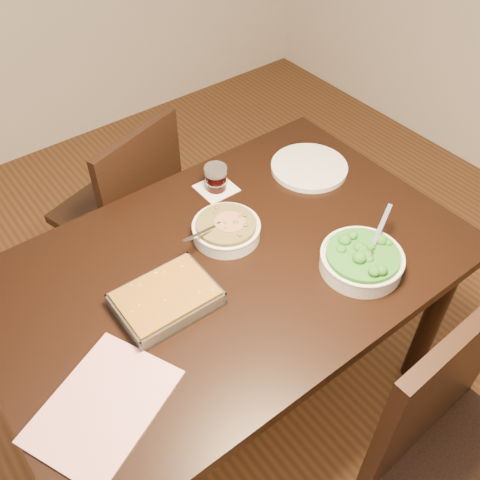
{
  "coord_description": "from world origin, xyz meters",
  "views": [
    {
      "loc": [
        -0.63,
        -0.86,
        1.91
      ],
      "look_at": [
        0.05,
        0.01,
        0.8
      ],
      "focal_mm": 40.0,
      "sensor_mm": 36.0,
      "label": 1
    }
  ],
  "objects_px": {
    "chair_near": "(461,457)",
    "chair_far": "(127,206)",
    "baking_dish": "(166,299)",
    "table": "(230,283)",
    "dinner_plate": "(309,167)",
    "wine_tumbler": "(216,177)",
    "stew_bowl": "(226,229)",
    "broccoli_bowl": "(362,260)"
  },
  "relations": [
    {
      "from": "chair_near",
      "to": "chair_far",
      "type": "xyz_separation_m",
      "value": [
        -0.17,
        1.45,
        -0.06
      ]
    },
    {
      "from": "baking_dish",
      "to": "chair_near",
      "type": "bearing_deg",
      "value": -60.41
    },
    {
      "from": "table",
      "to": "dinner_plate",
      "type": "distance_m",
      "value": 0.53
    },
    {
      "from": "wine_tumbler",
      "to": "dinner_plate",
      "type": "relative_size",
      "value": 0.32
    },
    {
      "from": "baking_dish",
      "to": "stew_bowl",
      "type": "bearing_deg",
      "value": 22.71
    },
    {
      "from": "chair_far",
      "to": "table",
      "type": "bearing_deg",
      "value": 72.59
    },
    {
      "from": "wine_tumbler",
      "to": "chair_near",
      "type": "bearing_deg",
      "value": -89.64
    },
    {
      "from": "stew_bowl",
      "to": "chair_near",
      "type": "relative_size",
      "value": 0.24
    },
    {
      "from": "broccoli_bowl",
      "to": "chair_far",
      "type": "xyz_separation_m",
      "value": [
        -0.29,
        0.94,
        -0.3
      ]
    },
    {
      "from": "stew_bowl",
      "to": "dinner_plate",
      "type": "distance_m",
      "value": 0.44
    },
    {
      "from": "stew_bowl",
      "to": "chair_far",
      "type": "distance_m",
      "value": 0.67
    },
    {
      "from": "table",
      "to": "chair_near",
      "type": "height_order",
      "value": "chair_near"
    },
    {
      "from": "table",
      "to": "broccoli_bowl",
      "type": "distance_m",
      "value": 0.4
    },
    {
      "from": "baking_dish",
      "to": "wine_tumbler",
      "type": "xyz_separation_m",
      "value": [
        0.4,
        0.32,
        0.02
      ]
    },
    {
      "from": "chair_near",
      "to": "chair_far",
      "type": "height_order",
      "value": "chair_near"
    },
    {
      "from": "table",
      "to": "chair_far",
      "type": "relative_size",
      "value": 1.61
    },
    {
      "from": "wine_tumbler",
      "to": "dinner_plate",
      "type": "height_order",
      "value": "wine_tumbler"
    },
    {
      "from": "stew_bowl",
      "to": "broccoli_bowl",
      "type": "height_order",
      "value": "broccoli_bowl"
    },
    {
      "from": "dinner_plate",
      "to": "chair_near",
      "type": "relative_size",
      "value": 0.27
    },
    {
      "from": "table",
      "to": "chair_near",
      "type": "relative_size",
      "value": 1.43
    },
    {
      "from": "baking_dish",
      "to": "chair_far",
      "type": "bearing_deg",
      "value": 72.98
    },
    {
      "from": "stew_bowl",
      "to": "dinner_plate",
      "type": "bearing_deg",
      "value": 11.8
    },
    {
      "from": "baking_dish",
      "to": "dinner_plate",
      "type": "relative_size",
      "value": 1.0
    },
    {
      "from": "chair_near",
      "to": "chair_far",
      "type": "bearing_deg",
      "value": 94.6
    },
    {
      "from": "wine_tumbler",
      "to": "chair_far",
      "type": "relative_size",
      "value": 0.1
    },
    {
      "from": "stew_bowl",
      "to": "chair_far",
      "type": "xyz_separation_m",
      "value": [
        -0.06,
        0.6,
        -0.29
      ]
    },
    {
      "from": "chair_far",
      "to": "wine_tumbler",
      "type": "bearing_deg",
      "value": 95.24
    },
    {
      "from": "baking_dish",
      "to": "table",
      "type": "bearing_deg",
      "value": 6.12
    },
    {
      "from": "broccoli_bowl",
      "to": "dinner_plate",
      "type": "distance_m",
      "value": 0.48
    },
    {
      "from": "table",
      "to": "dinner_plate",
      "type": "relative_size",
      "value": 5.21
    },
    {
      "from": "stew_bowl",
      "to": "dinner_plate",
      "type": "relative_size",
      "value": 0.87
    },
    {
      "from": "broccoli_bowl",
      "to": "baking_dish",
      "type": "xyz_separation_m",
      "value": [
        -0.52,
        0.23,
        -0.01
      ]
    },
    {
      "from": "broccoli_bowl",
      "to": "wine_tumbler",
      "type": "height_order",
      "value": "broccoli_bowl"
    },
    {
      "from": "chair_near",
      "to": "dinner_plate",
      "type": "bearing_deg",
      "value": 69.24
    },
    {
      "from": "table",
      "to": "broccoli_bowl",
      "type": "relative_size",
      "value": 5.3
    },
    {
      "from": "broccoli_bowl",
      "to": "dinner_plate",
      "type": "height_order",
      "value": "broccoli_bowl"
    },
    {
      "from": "stew_bowl",
      "to": "wine_tumbler",
      "type": "distance_m",
      "value": 0.23
    },
    {
      "from": "stew_bowl",
      "to": "baking_dish",
      "type": "relative_size",
      "value": 0.87
    },
    {
      "from": "chair_near",
      "to": "chair_far",
      "type": "relative_size",
      "value": 1.13
    },
    {
      "from": "stew_bowl",
      "to": "chair_near",
      "type": "xyz_separation_m",
      "value": [
        0.11,
        -0.85,
        -0.23
      ]
    },
    {
      "from": "baking_dish",
      "to": "chair_near",
      "type": "distance_m",
      "value": 0.87
    },
    {
      "from": "stew_bowl",
      "to": "table",
      "type": "bearing_deg",
      "value": -121.21
    }
  ]
}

